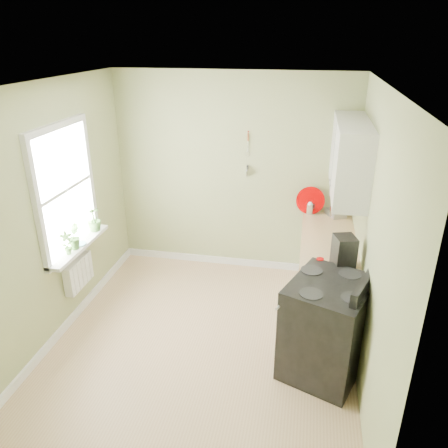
% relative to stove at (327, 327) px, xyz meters
% --- Properties ---
extents(floor, '(3.20, 3.60, 0.02)m').
position_rel_stove_xyz_m(floor, '(-1.28, 0.17, -0.51)').
color(floor, tan).
rests_on(floor, ground).
extents(ceiling, '(3.20, 3.60, 0.02)m').
position_rel_stove_xyz_m(ceiling, '(-1.28, 0.17, 2.21)').
color(ceiling, white).
rests_on(ceiling, wall_back).
extents(wall_back, '(3.20, 0.02, 2.70)m').
position_rel_stove_xyz_m(wall_back, '(-1.28, 1.98, 0.85)').
color(wall_back, tan).
rests_on(wall_back, floor).
extents(wall_left, '(0.02, 3.60, 2.70)m').
position_rel_stove_xyz_m(wall_left, '(-2.89, 0.17, 0.85)').
color(wall_left, tan).
rests_on(wall_left, floor).
extents(wall_right, '(0.02, 3.60, 2.70)m').
position_rel_stove_xyz_m(wall_right, '(0.33, 0.17, 0.85)').
color(wall_right, tan).
rests_on(wall_right, floor).
extents(base_cabinets, '(0.60, 1.60, 0.87)m').
position_rel_stove_xyz_m(base_cabinets, '(0.02, 1.17, -0.07)').
color(base_cabinets, white).
rests_on(base_cabinets, floor).
extents(countertop, '(0.64, 1.60, 0.04)m').
position_rel_stove_xyz_m(countertop, '(0.01, 1.17, 0.39)').
color(countertop, '#DEBA87').
rests_on(countertop, base_cabinets).
extents(upper_cabinets, '(0.35, 1.40, 0.80)m').
position_rel_stove_xyz_m(upper_cabinets, '(0.15, 1.27, 1.35)').
color(upper_cabinets, white).
rests_on(upper_cabinets, wall_right).
extents(window, '(0.06, 1.14, 1.44)m').
position_rel_stove_xyz_m(window, '(-2.86, 0.47, 1.05)').
color(window, white).
rests_on(window, wall_left).
extents(window_sill, '(0.18, 1.14, 0.04)m').
position_rel_stove_xyz_m(window_sill, '(-2.79, 0.47, 0.38)').
color(window_sill, white).
rests_on(window_sill, wall_left).
extents(radiator, '(0.12, 0.50, 0.35)m').
position_rel_stove_xyz_m(radiator, '(-2.82, 0.42, 0.05)').
color(radiator, white).
rests_on(radiator, wall_left).
extents(wall_utensils, '(0.02, 0.14, 0.58)m').
position_rel_stove_xyz_m(wall_utensils, '(-1.08, 1.95, 1.06)').
color(wall_utensils, '#DEBA87').
rests_on(wall_utensils, wall_back).
extents(stove, '(0.97, 1.00, 1.11)m').
position_rel_stove_xyz_m(stove, '(0.00, 0.00, 0.00)').
color(stove, black).
rests_on(stove, floor).
extents(stand_mixer, '(0.29, 0.35, 0.38)m').
position_rel_stove_xyz_m(stand_mixer, '(0.11, 1.91, 0.57)').
color(stand_mixer, '#B2B2B7').
rests_on(stand_mixer, countertop).
extents(kettle, '(0.17, 0.10, 0.17)m').
position_rel_stove_xyz_m(kettle, '(-0.23, 1.89, 0.50)').
color(kettle, silver).
rests_on(kettle, countertop).
extents(coffee_maker, '(0.25, 0.27, 0.35)m').
position_rel_stove_xyz_m(coffee_maker, '(0.12, 0.47, 0.57)').
color(coffee_maker, black).
rests_on(coffee_maker, countertop).
extents(red_tray, '(0.37, 0.08, 0.37)m').
position_rel_stove_xyz_m(red_tray, '(-0.23, 1.89, 0.59)').
color(red_tray, '#9F0000').
rests_on(red_tray, countertop).
extents(jar, '(0.08, 0.08, 0.08)m').
position_rel_stove_xyz_m(jar, '(-0.10, 0.47, 0.45)').
color(jar, '#BFB096').
rests_on(jar, countertop).
extents(plant_a, '(0.17, 0.17, 0.27)m').
position_rel_stove_xyz_m(plant_a, '(-2.78, 0.22, 0.53)').
color(plant_a, '#3A6328').
rests_on(plant_a, window_sill).
extents(plant_b, '(0.19, 0.20, 0.29)m').
position_rel_stove_xyz_m(plant_b, '(-2.78, 0.37, 0.54)').
color(plant_b, '#3A6328').
rests_on(plant_b, window_sill).
extents(plant_c, '(0.23, 0.23, 0.30)m').
position_rel_stove_xyz_m(plant_c, '(-2.78, 0.86, 0.55)').
color(plant_c, '#3A6328').
rests_on(plant_c, window_sill).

